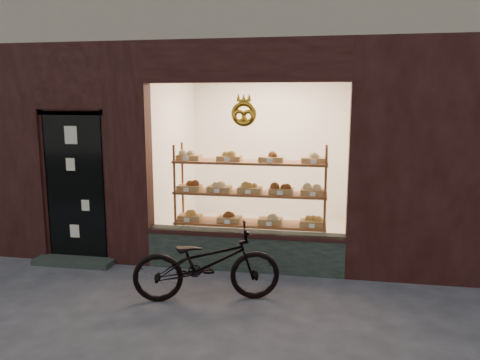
# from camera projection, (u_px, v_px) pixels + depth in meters

# --- Properties ---
(ground) EXTENTS (90.00, 90.00, 0.00)m
(ground) POSITION_uv_depth(u_px,v_px,m) (162.00, 344.00, 4.52)
(ground) COLOR #313237
(display_shelf) EXTENTS (2.20, 0.45, 1.70)m
(display_shelf) POSITION_uv_depth(u_px,v_px,m) (250.00, 202.00, 6.77)
(display_shelf) COLOR brown
(display_shelf) RESTS_ON ground
(bicycle) EXTENTS (1.81, 1.02, 0.90)m
(bicycle) POSITION_uv_depth(u_px,v_px,m) (207.00, 263.00, 5.46)
(bicycle) COLOR black
(bicycle) RESTS_ON ground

